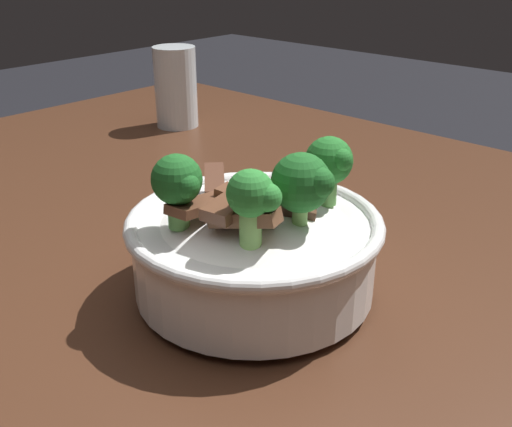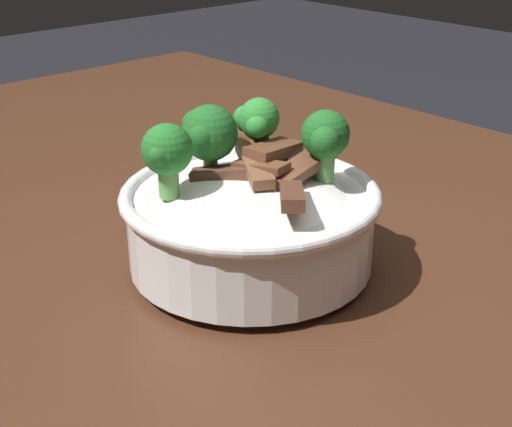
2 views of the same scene
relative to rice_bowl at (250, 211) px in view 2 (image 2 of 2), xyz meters
name	(u,v)px [view 2 (image 2 of 2)]	position (x,y,z in m)	size (l,w,h in m)	color
dining_table	(224,356)	(0.01, 0.02, -0.14)	(1.47, 1.05, 0.78)	#472819
rice_bowl	(250,211)	(0.00, 0.00, 0.00)	(0.22, 0.22, 0.14)	white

